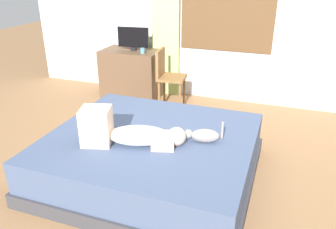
{
  "coord_description": "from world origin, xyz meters",
  "views": [
    {
      "loc": [
        0.98,
        -2.58,
        1.94
      ],
      "look_at": [
        -0.05,
        0.27,
        0.6
      ],
      "focal_mm": 36.14,
      "sensor_mm": 36.0,
      "label": 1
    }
  ],
  "objects": [
    {
      "name": "person_lying",
      "position": [
        -0.28,
        -0.15,
        0.56
      ],
      "size": [
        0.93,
        0.49,
        0.34
      ],
      "color": "silver",
      "rests_on": "bed"
    },
    {
      "name": "back_wall_with_window",
      "position": [
        0.0,
        2.46,
        1.45
      ],
      "size": [
        6.4,
        0.14,
        2.9
      ],
      "color": "silver",
      "rests_on": "ground"
    },
    {
      "name": "ground_plane",
      "position": [
        0.0,
        0.0,
        0.0
      ],
      "size": [
        16.0,
        16.0,
        0.0
      ],
      "primitive_type": "plane",
      "color": "olive"
    },
    {
      "name": "tv_monitor",
      "position": [
        -1.25,
        2.06,
        0.92
      ],
      "size": [
        0.48,
        0.1,
        0.35
      ],
      "color": "black",
      "rests_on": "desk"
    },
    {
      "name": "curtain_left",
      "position": [
        -0.84,
        2.34,
        1.22
      ],
      "size": [
        0.44,
        0.06,
        2.44
      ],
      "primitive_type": "cube",
      "color": "#ADCC75",
      "rests_on": "ground"
    },
    {
      "name": "desk",
      "position": [
        -1.3,
        2.06,
        0.37
      ],
      "size": [
        0.9,
        0.56,
        0.74
      ],
      "color": "brown",
      "rests_on": "ground"
    },
    {
      "name": "bed",
      "position": [
        -0.15,
        0.07,
        0.22
      ],
      "size": [
        1.97,
        1.81,
        0.45
      ],
      "color": "#38383D",
      "rests_on": "ground"
    },
    {
      "name": "cup",
      "position": [
        -1.05,
        1.94,
        0.78
      ],
      "size": [
        0.07,
        0.07,
        0.08
      ],
      "primitive_type": "cylinder",
      "color": "teal",
      "rests_on": "desk"
    },
    {
      "name": "chair_by_desk",
      "position": [
        -0.61,
        1.79,
        0.51
      ],
      "size": [
        0.42,
        0.42,
        0.86
      ],
      "color": "brown",
      "rests_on": "ground"
    },
    {
      "name": "cat",
      "position": [
        0.35,
        0.11,
        0.51
      ],
      "size": [
        0.35,
        0.17,
        0.21
      ],
      "color": "gray",
      "rests_on": "bed"
    }
  ]
}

